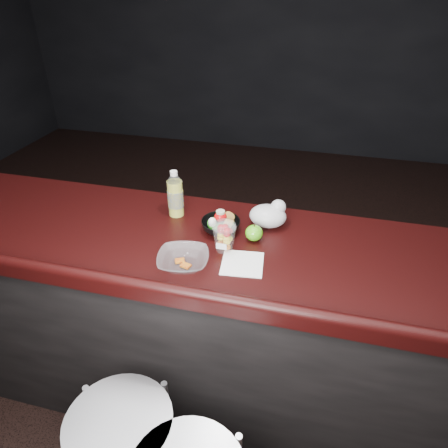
{
  "coord_description": "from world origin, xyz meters",
  "views": [
    {
      "loc": [
        0.33,
        -1.03,
        1.98
      ],
      "look_at": [
        -0.01,
        0.32,
        1.1
      ],
      "focal_mm": 32.0,
      "sensor_mm": 36.0,
      "label": 1
    }
  ],
  "objects_px": {
    "fruit_cup": "(224,235)",
    "green_apple": "(254,233)",
    "snack_bowl": "(220,225)",
    "lemonade_bottle": "(175,197)",
    "takeout_bowl": "(183,260)"
  },
  "relations": [
    {
      "from": "lemonade_bottle",
      "to": "fruit_cup",
      "type": "bearing_deg",
      "value": -37.32
    },
    {
      "from": "lemonade_bottle",
      "to": "takeout_bowl",
      "type": "xyz_separation_m",
      "value": [
        0.16,
        -0.36,
        -0.07
      ]
    },
    {
      "from": "lemonade_bottle",
      "to": "snack_bowl",
      "type": "relative_size",
      "value": 0.99
    },
    {
      "from": "lemonade_bottle",
      "to": "green_apple",
      "type": "relative_size",
      "value": 2.86
    },
    {
      "from": "fruit_cup",
      "to": "green_apple",
      "type": "distance_m",
      "value": 0.15
    },
    {
      "from": "green_apple",
      "to": "snack_bowl",
      "type": "bearing_deg",
      "value": 167.81
    },
    {
      "from": "snack_bowl",
      "to": "takeout_bowl",
      "type": "bearing_deg",
      "value": -105.84
    },
    {
      "from": "lemonade_bottle",
      "to": "green_apple",
      "type": "xyz_separation_m",
      "value": [
        0.39,
        -0.12,
        -0.06
      ]
    },
    {
      "from": "lemonade_bottle",
      "to": "green_apple",
      "type": "bearing_deg",
      "value": -16.93
    },
    {
      "from": "takeout_bowl",
      "to": "fruit_cup",
      "type": "bearing_deg",
      "value": 47.54
    },
    {
      "from": "snack_bowl",
      "to": "fruit_cup",
      "type": "bearing_deg",
      "value": -69.1
    },
    {
      "from": "snack_bowl",
      "to": "takeout_bowl",
      "type": "relative_size",
      "value": 0.95
    },
    {
      "from": "snack_bowl",
      "to": "lemonade_bottle",
      "type": "bearing_deg",
      "value": 160.06
    },
    {
      "from": "fruit_cup",
      "to": "green_apple",
      "type": "xyz_separation_m",
      "value": [
        0.1,
        0.1,
        -0.04
      ]
    },
    {
      "from": "lemonade_bottle",
      "to": "takeout_bowl",
      "type": "bearing_deg",
      "value": -66.17
    }
  ]
}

